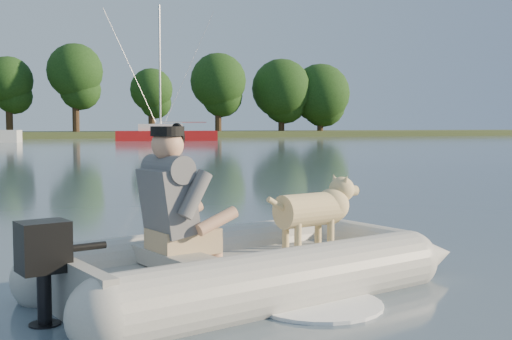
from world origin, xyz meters
name	(u,v)px	position (x,y,z in m)	size (l,w,h in m)	color
water	(309,264)	(0.00, 0.00, 0.00)	(160.00, 160.00, 0.00)	slate
shore_bank	(36,135)	(0.00, 62.00, 0.25)	(160.00, 12.00, 0.70)	#47512D
treeline	(51,83)	(1.46, 61.10, 5.39)	(75.85, 7.35, 9.27)	#332316
dinghy	(251,214)	(-0.80, -0.59, 0.59)	(4.76, 3.54, 1.38)	#A9A8A3
man	(170,196)	(-1.49, -0.72, 0.77)	(0.72, 0.62, 1.07)	#5D5E62
dog	(308,216)	(-0.19, -0.37, 0.52)	(0.93, 0.33, 0.62)	tan
outboard_motor	(44,278)	(-2.40, -1.01, 0.31)	(0.41, 0.29, 0.78)	black
sailboat	(166,135)	(9.41, 46.09, 0.49)	(8.41, 4.06, 11.12)	#B21415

